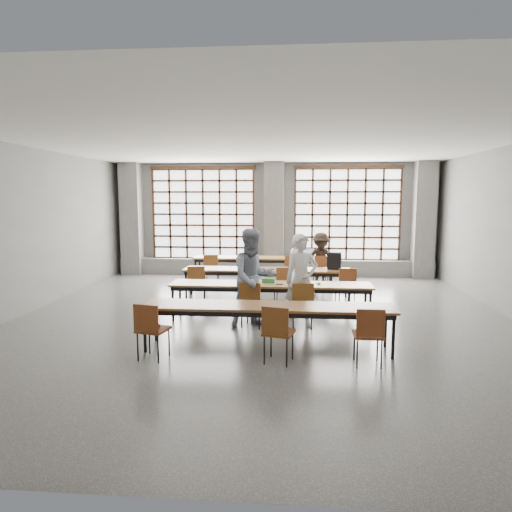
{
  "coord_description": "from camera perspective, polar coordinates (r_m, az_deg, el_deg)",
  "views": [
    {
      "loc": [
        0.61,
        -8.86,
        2.44
      ],
      "look_at": [
        -0.16,
        0.4,
        1.24
      ],
      "focal_mm": 32.0,
      "sensor_mm": 36.0,
      "label": 1
    }
  ],
  "objects": [
    {
      "name": "laptop_front",
      "position": [
        9.2,
        5.31,
        -2.98
      ],
      "size": [
        0.37,
        0.31,
        0.26
      ],
      "color": "#B0B0B5",
      "rests_on": "desk_row_c"
    },
    {
      "name": "ceiling",
      "position": [
        8.94,
        0.81,
        14.18
      ],
      "size": [
        11.0,
        11.0,
        0.0
      ],
      "primitive_type": "plane",
      "rotation": [
        3.14,
        0.0,
        0.0
      ],
      "color": "silver",
      "rests_on": "floor"
    },
    {
      "name": "paper_sheet_a",
      "position": [
        11.06,
        -1.69,
        -1.52
      ],
      "size": [
        0.35,
        0.31,
        0.0
      ],
      "primitive_type": "cube",
      "rotation": [
        0.0,
        0.0,
        0.39
      ],
      "color": "white",
      "rests_on": "desk_row_b"
    },
    {
      "name": "phone",
      "position": [
        9.01,
        2.95,
        -3.53
      ],
      "size": [
        0.14,
        0.09,
        0.01
      ],
      "primitive_type": "cube",
      "rotation": [
        0.0,
        0.0,
        0.21
      ],
      "color": "black",
      "rests_on": "desk_row_c"
    },
    {
      "name": "paper_sheet_b",
      "position": [
        10.93,
        -0.19,
        -1.62
      ],
      "size": [
        0.36,
        0.32,
        0.0
      ],
      "primitive_type": "cube",
      "rotation": [
        0.0,
        0.0,
        -0.46
      ],
      "color": "silver",
      "rests_on": "desk_row_b"
    },
    {
      "name": "chair_front_left",
      "position": [
        8.56,
        -0.51,
        -5.47
      ],
      "size": [
        0.5,
        0.5,
        0.88
      ],
      "color": "brown",
      "rests_on": "floor"
    },
    {
      "name": "chair_front_right",
      "position": [
        8.53,
        5.75,
        -5.56
      ],
      "size": [
        0.48,
        0.48,
        0.88
      ],
      "color": "brown",
      "rests_on": "floor"
    },
    {
      "name": "window_left",
      "position": [
        14.57,
        -6.62,
        5.2
      ],
      "size": [
        3.32,
        0.12,
        3.0
      ],
      "color": "white",
      "rests_on": "wall_back"
    },
    {
      "name": "chair_back_left",
      "position": [
        12.64,
        -5.59,
        -1.32
      ],
      "size": [
        0.44,
        0.44,
        0.88
      ],
      "color": "brown",
      "rests_on": "floor"
    },
    {
      "name": "desk_row_a",
      "position": [
        13.07,
        0.94,
        -0.43
      ],
      "size": [
        4.0,
        0.7,
        0.73
      ],
      "color": "brown",
      "rests_on": "floor"
    },
    {
      "name": "chair_back_mid",
      "position": [
        12.43,
        4.47,
        -1.45
      ],
      "size": [
        0.47,
        0.47,
        0.88
      ],
      "color": "brown",
      "rests_on": "floor"
    },
    {
      "name": "red_pouch",
      "position": [
        7.14,
        -12.74,
        -8.58
      ],
      "size": [
        0.2,
        0.09,
        0.06
      ],
      "primitive_type": "cube",
      "rotation": [
        0.0,
        0.0,
        -0.06
      ],
      "color": "maroon",
      "rests_on": "chair_near_left"
    },
    {
      "name": "column_left",
      "position": [
        14.99,
        -15.25,
        4.48
      ],
      "size": [
        0.6,
        0.55,
        3.5
      ],
      "primitive_type": "cube",
      "color": "#575755",
      "rests_on": "floor"
    },
    {
      "name": "column_mid",
      "position": [
        14.11,
        2.25,
        4.57
      ],
      "size": [
        0.6,
        0.55,
        3.5
      ],
      "primitive_type": "cube",
      "color": "#575755",
      "rests_on": "floor"
    },
    {
      "name": "chair_near_left",
      "position": [
        7.06,
        -13.07,
        -8.45
      ],
      "size": [
        0.5,
        0.5,
        0.88
      ],
      "color": "brown",
      "rests_on": "floor"
    },
    {
      "name": "chair_back_right",
      "position": [
        12.46,
        8.15,
        -1.49
      ],
      "size": [
        0.46,
        0.47,
        0.88
      ],
      "color": "brown",
      "rests_on": "floor"
    },
    {
      "name": "chair_near_right",
      "position": [
        6.83,
        13.95,
        -9.04
      ],
      "size": [
        0.42,
        0.43,
        0.88
      ],
      "color": "brown",
      "rests_on": "floor"
    },
    {
      "name": "desk_row_b",
      "position": [
        10.97,
        1.39,
        -1.94
      ],
      "size": [
        4.0,
        0.7,
        0.73
      ],
      "color": "brown",
      "rests_on": "floor"
    },
    {
      "name": "wall_front",
      "position": [
        3.48,
        -5.44,
        -4.09
      ],
      "size": [
        10.0,
        0.0,
        10.0
      ],
      "primitive_type": "plane",
      "rotation": [
        -1.57,
        0.0,
        0.0
      ],
      "color": "#5D5C5A",
      "rests_on": "floor"
    },
    {
      "name": "column_right",
      "position": [
        14.62,
        20.21,
        4.22
      ],
      "size": [
        0.6,
        0.55,
        3.5
      ],
      "primitive_type": "cube",
      "color": "#575755",
      "rests_on": "floor"
    },
    {
      "name": "sill_ledge",
      "position": [
        14.34,
        2.24,
        -1.41
      ],
      "size": [
        9.8,
        0.35,
        0.5
      ],
      "primitive_type": "cube",
      "color": "#575755",
      "rests_on": "floor"
    },
    {
      "name": "desk_row_c",
      "position": [
        9.12,
        1.84,
        -3.85
      ],
      "size": [
        4.0,
        0.7,
        0.73
      ],
      "color": "brown",
      "rests_on": "floor"
    },
    {
      "name": "student_male",
      "position": [
        8.58,
        5.68,
        -3.12
      ],
      "size": [
        0.75,
        0.61,
        1.76
      ],
      "primitive_type": "imported",
      "rotation": [
        0.0,
        0.0,
        0.34
      ],
      "color": "silver",
      "rests_on": "floor"
    },
    {
      "name": "plastic_bag",
      "position": [
        13.06,
        4.9,
        0.46
      ],
      "size": [
        0.31,
        0.27,
        0.29
      ],
      "primitive_type": "ellipsoid",
      "rotation": [
        0.0,
        0.0,
        -0.29
      ],
      "color": "silver",
      "rests_on": "desk_row_a"
    },
    {
      "name": "floor",
      "position": [
        9.21,
        0.77,
        -7.99
      ],
      "size": [
        11.0,
        11.0,
        0.0
      ],
      "primitive_type": "plane",
      "color": "#4B4A48",
      "rests_on": "ground"
    },
    {
      "name": "wall_left",
      "position": [
        10.51,
        -27.59,
        2.77
      ],
      "size": [
        0.0,
        11.0,
        11.0
      ],
      "primitive_type": "plane",
      "rotation": [
        1.57,
        0.0,
        1.57
      ],
      "color": "#5D5C5A",
      "rests_on": "floor"
    },
    {
      "name": "window_right",
      "position": [
        14.38,
        11.32,
        5.08
      ],
      "size": [
        3.32,
        0.12,
        3.0
      ],
      "color": "white",
      "rests_on": "wall_back"
    },
    {
      "name": "chair_near_mid",
      "position": [
        6.74,
        2.68,
        -9.03
      ],
      "size": [
        0.51,
        0.51,
        0.88
      ],
      "color": "maroon",
      "rests_on": "floor"
    },
    {
      "name": "wall_back",
      "position": [
        14.39,
        2.3,
        4.62
      ],
      "size": [
        10.0,
        0.0,
        10.0
      ],
      "primitive_type": "plane",
      "rotation": [
        1.57,
        0.0,
        0.0
      ],
      "color": "#5D5C5A",
      "rests_on": "floor"
    },
    {
      "name": "desk_row_d",
      "position": [
        7.32,
        1.44,
        -6.66
      ],
      "size": [
        4.0,
        0.7,
        0.73
      ],
      "color": "brown",
      "rests_on": "floor"
    },
    {
      "name": "mouse",
      "position": [
        9.09,
        7.83,
        -3.41
      ],
      "size": [
        0.11,
        0.09,
        0.04
      ],
      "primitive_type": "ellipsoid",
      "rotation": [
        0.0,
        0.0,
        0.3
      ],
      "color": "silver",
      "rests_on": "desk_row_c"
    },
    {
      "name": "student_female",
      "position": [
        8.61,
        -0.32,
        -2.73
      ],
      "size": [
        1.12,
        1.03,
        1.86
      ],
      "primitive_type": "imported",
      "rotation": [
        0.0,
        0.0,
        0.45
      ],
      "color": "navy",
      "rests_on": "floor"
    },
    {
      "name": "chair_mid_left",
      "position": [
        10.59,
        -7.43,
        -3.04
      ],
      "size": [
        0.47,
        0.48,
        0.88
      ],
      "color": "maroon",
      "rests_on": "floor"
    },
    {
      "name": "laptop_back",
      "position": [
        13.13,
        6.75,
        0.11
      ],
      "size": [
        0.45,
        0.42,
        0.26
      ],
      "color": "#B9B9BE",
      "rests_on": "desk_row_a"
    },
    {
      "name": "student_back",
      "position": [
        12.55,
        8.09,
        -0.47
      ],
      "size": [
        0.97,
        0.57,
        1.48
      ],
      "primitive_type": "imported",
      "rotation": [
        0.0,
        0.0,
        0.02
      ],
      "color": "black",
      "rests_on": "floor"
    },
    {
      "name": "backpack",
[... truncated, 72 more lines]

